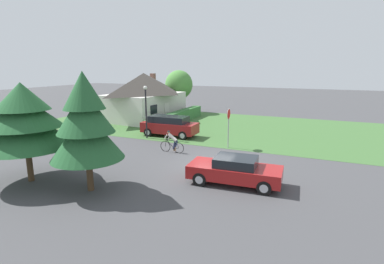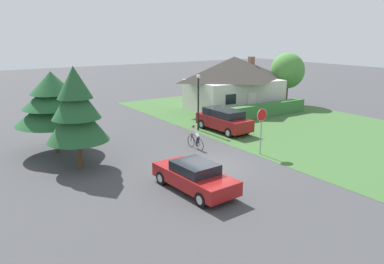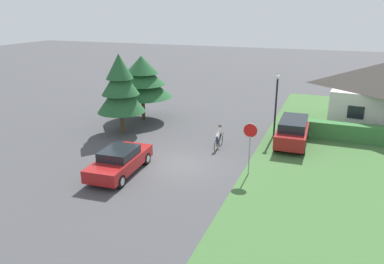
{
  "view_description": "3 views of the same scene",
  "coord_description": "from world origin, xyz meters",
  "px_view_note": "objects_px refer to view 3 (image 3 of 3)",
  "views": [
    {
      "loc": [
        -16.5,
        -5.94,
        5.87
      ],
      "look_at": [
        0.47,
        1.49,
        1.8
      ],
      "focal_mm": 28.0,
      "sensor_mm": 36.0,
      "label": 1
    },
    {
      "loc": [
        -11.9,
        -15.95,
        7.32
      ],
      "look_at": [
        -0.12,
        1.56,
        1.76
      ],
      "focal_mm": 35.0,
      "sensor_mm": 36.0,
      "label": 2
    },
    {
      "loc": [
        7.87,
        -18.3,
        8.57
      ],
      "look_at": [
        0.45,
        1.11,
        1.72
      ],
      "focal_mm": 35.0,
      "sensor_mm": 36.0,
      "label": 3
    }
  ],
  "objects_px": {
    "stop_sign": "(250,138)",
    "conifer_tall_near": "(120,87)",
    "sedan_left_lane": "(120,161)",
    "parked_suv_right": "(293,131)",
    "street_lamp": "(276,98)",
    "conifer_tall_far": "(142,79)",
    "cyclist": "(219,138)"
  },
  "relations": [
    {
      "from": "stop_sign",
      "to": "conifer_tall_near",
      "type": "relative_size",
      "value": 0.51
    },
    {
      "from": "sedan_left_lane",
      "to": "parked_suv_right",
      "type": "relative_size",
      "value": 0.99
    },
    {
      "from": "parked_suv_right",
      "to": "street_lamp",
      "type": "distance_m",
      "value": 2.7
    },
    {
      "from": "stop_sign",
      "to": "conifer_tall_far",
      "type": "bearing_deg",
      "value": -36.75
    },
    {
      "from": "parked_suv_right",
      "to": "stop_sign",
      "type": "bearing_deg",
      "value": 162.99
    },
    {
      "from": "sedan_left_lane",
      "to": "conifer_tall_near",
      "type": "height_order",
      "value": "conifer_tall_near"
    },
    {
      "from": "street_lamp",
      "to": "conifer_tall_far",
      "type": "distance_m",
      "value": 10.65
    },
    {
      "from": "cyclist",
      "to": "conifer_tall_near",
      "type": "bearing_deg",
      "value": 85.66
    },
    {
      "from": "stop_sign",
      "to": "street_lamp",
      "type": "bearing_deg",
      "value": -92.57
    },
    {
      "from": "stop_sign",
      "to": "conifer_tall_near",
      "type": "xyz_separation_m",
      "value": [
        -10.11,
        3.83,
        1.27
      ]
    },
    {
      "from": "parked_suv_right",
      "to": "stop_sign",
      "type": "relative_size",
      "value": 1.66
    },
    {
      "from": "sedan_left_lane",
      "to": "conifer_tall_far",
      "type": "height_order",
      "value": "conifer_tall_far"
    },
    {
      "from": "street_lamp",
      "to": "conifer_tall_near",
      "type": "xyz_separation_m",
      "value": [
        -10.34,
        -3.29,
        0.61
      ]
    },
    {
      "from": "sedan_left_lane",
      "to": "cyclist",
      "type": "relative_size",
      "value": 2.6
    },
    {
      "from": "sedan_left_lane",
      "to": "stop_sign",
      "type": "height_order",
      "value": "stop_sign"
    },
    {
      "from": "sedan_left_lane",
      "to": "street_lamp",
      "type": "distance_m",
      "value": 11.83
    },
    {
      "from": "cyclist",
      "to": "conifer_tall_far",
      "type": "relative_size",
      "value": 0.36
    },
    {
      "from": "parked_suv_right",
      "to": "stop_sign",
      "type": "height_order",
      "value": "stop_sign"
    },
    {
      "from": "cyclist",
      "to": "conifer_tall_near",
      "type": "xyz_separation_m",
      "value": [
        -7.42,
        0.6,
        2.62
      ]
    },
    {
      "from": "parked_suv_right",
      "to": "conifer_tall_far",
      "type": "bearing_deg",
      "value": 80.33
    },
    {
      "from": "conifer_tall_near",
      "to": "conifer_tall_far",
      "type": "distance_m",
      "value": 3.74
    },
    {
      "from": "stop_sign",
      "to": "conifer_tall_near",
      "type": "height_order",
      "value": "conifer_tall_near"
    },
    {
      "from": "stop_sign",
      "to": "street_lamp",
      "type": "distance_m",
      "value": 7.15
    },
    {
      "from": "parked_suv_right",
      "to": "stop_sign",
      "type": "distance_m",
      "value": 6.07
    },
    {
      "from": "parked_suv_right",
      "to": "cyclist",
      "type": "bearing_deg",
      "value": 118.97
    },
    {
      "from": "street_lamp",
      "to": "conifer_tall_near",
      "type": "distance_m",
      "value": 10.87
    },
    {
      "from": "conifer_tall_far",
      "to": "stop_sign",
      "type": "bearing_deg",
      "value": -35.99
    },
    {
      "from": "parked_suv_right",
      "to": "street_lamp",
      "type": "xyz_separation_m",
      "value": [
        -1.42,
        1.39,
        1.83
      ]
    },
    {
      "from": "conifer_tall_near",
      "to": "conifer_tall_far",
      "type": "xyz_separation_m",
      "value": [
        -0.29,
        3.73,
        -0.09
      ]
    },
    {
      "from": "sedan_left_lane",
      "to": "conifer_tall_far",
      "type": "relative_size",
      "value": 0.93
    },
    {
      "from": "conifer_tall_near",
      "to": "sedan_left_lane",
      "type": "bearing_deg",
      "value": -60.2
    },
    {
      "from": "stop_sign",
      "to": "conifer_tall_near",
      "type": "distance_m",
      "value": 10.89
    }
  ]
}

